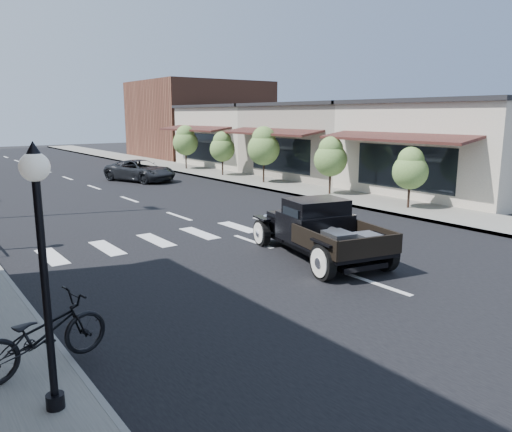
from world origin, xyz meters
TOP-DOWN VIEW (x-y plane):
  - ground at (0.00, 0.00)m, footprint 120.00×120.00m
  - road at (0.00, 15.00)m, footprint 14.00×80.00m
  - road_markings at (0.00, 10.00)m, footprint 12.00×60.00m
  - sidewalk_right at (8.50, 15.00)m, footprint 3.00×80.00m
  - storefront_near at (15.00, 4.00)m, footprint 10.00×9.00m
  - storefront_mid at (15.00, 13.00)m, footprint 10.00×9.00m
  - storefront_far at (15.00, 22.00)m, footprint 10.00×9.00m
  - far_building_right at (15.50, 32.00)m, footprint 11.00×10.00m
  - lamp_post_a at (-7.60, -4.00)m, footprint 0.36×0.36m
  - small_tree_a at (8.30, 2.37)m, footprint 1.46×1.46m
  - small_tree_b at (8.30, 7.01)m, footprint 1.61×1.61m
  - small_tree_c at (8.30, 12.39)m, footprint 1.84×1.84m
  - small_tree_d at (8.30, 16.76)m, footprint 1.61×1.61m
  - small_tree_e at (8.30, 21.66)m, footprint 1.79×1.79m
  - hotrod_pickup at (0.45, -0.54)m, footprint 3.24×5.26m
  - second_car at (3.18, 17.96)m, footprint 3.56×5.06m
  - motorcycle at (-7.45, -2.79)m, footprint 2.20×1.14m

SIDE VIEW (x-z plane):
  - ground at x=0.00m, z-range 0.00..0.00m
  - road_markings at x=0.00m, z-range -0.03..0.03m
  - road at x=0.00m, z-range 0.00..0.02m
  - sidewalk_right at x=8.50m, z-range 0.00..0.15m
  - second_car at x=3.18m, z-range 0.00..1.28m
  - motorcycle at x=-7.45m, z-range 0.15..1.25m
  - hotrod_pickup at x=0.45m, z-range 0.00..1.70m
  - small_tree_a at x=8.30m, z-range 0.15..2.59m
  - small_tree_d at x=8.30m, z-range 0.15..2.83m
  - small_tree_b at x=8.30m, z-range 0.15..2.84m
  - small_tree_e at x=8.30m, z-range 0.15..3.13m
  - small_tree_c at x=8.30m, z-range 0.15..3.22m
  - lamp_post_a at x=-7.60m, z-range 0.15..3.65m
  - storefront_near at x=15.00m, z-range 0.00..4.50m
  - storefront_mid at x=15.00m, z-range 0.00..4.50m
  - storefront_far at x=15.00m, z-range 0.00..4.50m
  - far_building_right at x=15.50m, z-range 0.00..7.00m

